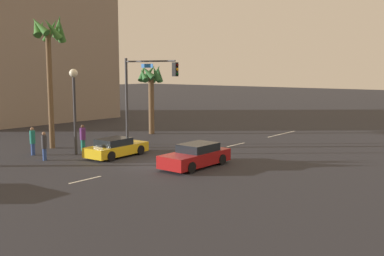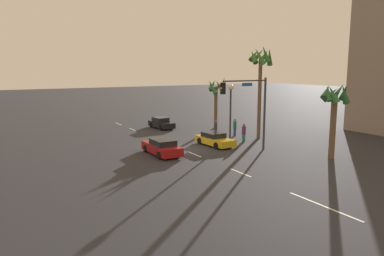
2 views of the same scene
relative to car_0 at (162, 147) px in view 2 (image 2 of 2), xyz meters
name	(u,v)px [view 2 (image 2 of 2)]	position (x,y,z in m)	size (l,w,h in m)	color
ground_plane	(183,150)	(-0.76, 2.43, -0.64)	(220.00, 220.00, 0.00)	#28282D
lane_stripe_0	(118,124)	(-18.76, 2.43, -0.63)	(2.25, 0.14, 0.01)	silver
lane_stripe_1	(133,129)	(-13.52, 2.43, -0.63)	(2.31, 0.14, 0.01)	silver
lane_stripe_2	(158,140)	(-6.12, 2.43, -0.63)	(2.03, 0.14, 0.01)	silver
lane_stripe_3	(194,154)	(1.34, 2.43, -0.63)	(2.23, 0.14, 0.01)	silver
lane_stripe_4	(241,173)	(7.89, 2.43, -0.63)	(2.37, 0.14, 0.01)	silver
lane_stripe_5	(306,199)	(14.00, 2.43, -0.63)	(2.48, 0.14, 0.01)	silver
lane_stripe_6	(343,214)	(16.46, 2.43, -0.63)	(2.44, 0.14, 0.01)	silver
car_0	(162,147)	(0.00, 0.00, 0.00)	(4.68, 1.97, 1.35)	maroon
car_1	(161,123)	(-12.76, 5.88, -0.02)	(4.13, 1.98, 1.32)	black
car_2	(215,139)	(-0.90, 5.97, -0.05)	(4.45, 2.07, 1.23)	gold
traffic_signal	(251,102)	(2.85, 7.23, 3.76)	(0.47, 5.05, 6.50)	#38383D
streetlamp	(231,101)	(-2.10, 8.62, 3.40)	(0.56, 0.56, 5.71)	#2D2D33
pedestrian_0	(216,128)	(-4.57, 8.51, 0.33)	(0.45, 0.45, 1.81)	#2D478C
pedestrian_1	(244,132)	(-0.90, 9.44, 0.32)	(0.56, 0.56, 1.83)	#1E7266
pedestrian_2	(235,127)	(-4.06, 10.65, 0.36)	(0.49, 0.49, 1.87)	#2D478C
palm_tree_0	(260,67)	(-1.63, 11.95, 6.82)	(2.56, 2.60, 9.58)	brown
palm_tree_1	(216,91)	(-9.45, 11.75, 3.94)	(2.30, 2.75, 6.29)	brown
palm_tree_2	(335,103)	(8.11, 11.54, 3.94)	(2.39, 2.38, 6.18)	brown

